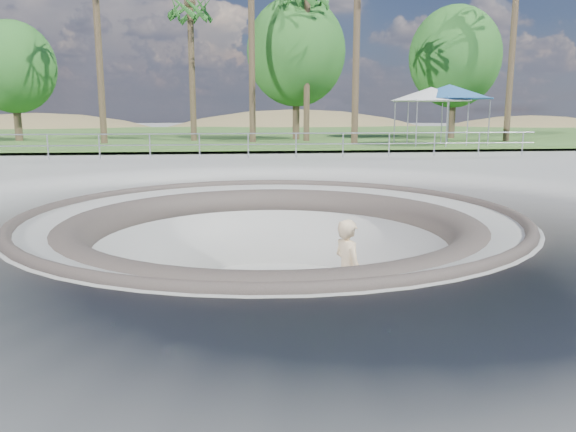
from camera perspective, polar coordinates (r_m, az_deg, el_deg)
The scene contains 13 objects.
ground at distance 11.66m, azimuth -1.68°, elevation 0.19°, with size 180.00×180.00×0.00m, color gray.
skate_bowl at distance 12.13m, azimuth -1.63°, elevation -8.34°, with size 14.00×14.00×4.10m.
grass_strip at distance 45.48m, azimuth -5.17°, elevation 8.29°, with size 180.00×36.00×0.12m.
distant_hills at distance 69.36m, azimuth -2.34°, elevation 3.15°, with size 103.20×45.00×28.60m.
safety_railing at distance 23.49m, azimuth -4.06°, elevation 7.19°, with size 25.00×0.06×1.03m.
skateboard at distance 10.87m, azimuth 5.98°, elevation -10.72°, with size 0.88×0.56×0.09m.
skater at distance 10.54m, azimuth 6.08°, elevation -5.61°, with size 0.72×0.47×1.98m, color beige.
canopy_white at distance 31.38m, azimuth 14.34°, elevation 11.89°, with size 5.98×5.98×3.04m.
canopy_blue at distance 31.74m, azimuth 16.06°, elevation 12.03°, with size 5.84×5.84×3.19m.
palm_b at distance 35.41m, azimuth -9.92°, elevation 19.84°, with size 2.60×2.60×8.93m.
bushy_tree_left at distance 38.20m, azimuth -26.15°, elevation 13.41°, with size 4.98×4.53×7.18m.
bushy_tree_mid at distance 36.33m, azimuth 0.84°, elevation 16.31°, with size 6.13×5.57×8.85m.
bushy_tree_right at distance 39.28m, azimuth 16.61°, elevation 15.22°, with size 5.95×5.41×8.58m.
Camera 1 is at (-0.91, -11.43, 2.14)m, focal length 35.00 mm.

